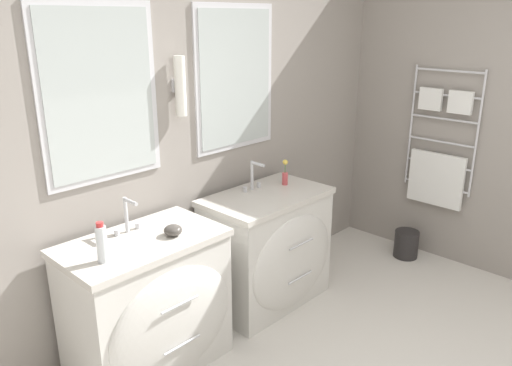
{
  "coord_description": "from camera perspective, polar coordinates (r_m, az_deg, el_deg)",
  "views": [
    {
      "loc": [
        -1.98,
        -0.52,
        2.01
      ],
      "look_at": [
        0.02,
        1.4,
        1.09
      ],
      "focal_mm": 35.0,
      "sensor_mm": 36.0,
      "label": 1
    }
  ],
  "objects": [
    {
      "name": "amenity_bowl",
      "position": [
        2.87,
        -9.47,
        -5.35
      ],
      "size": [
        0.1,
        0.1,
        0.06
      ],
      "color": "#4C4742",
      "rests_on": "vanity_left"
    },
    {
      "name": "wall_back",
      "position": [
        3.31,
        -8.3,
        5.98
      ],
      "size": [
        5.65,
        0.15,
        2.6
      ],
      "color": "gray",
      "rests_on": "ground_plane"
    },
    {
      "name": "toiletry_bottle",
      "position": [
        2.63,
        -17.22,
        -6.61
      ],
      "size": [
        0.06,
        0.06,
        0.22
      ],
      "color": "silver",
      "rests_on": "vanity_left"
    },
    {
      "name": "vanity_right",
      "position": [
        3.63,
        1.58,
        -7.51
      ],
      "size": [
        0.91,
        0.6,
        0.84
      ],
      "color": "silver",
      "rests_on": "ground_plane"
    },
    {
      "name": "faucet_right",
      "position": [
        3.54,
        -0.29,
        0.8
      ],
      "size": [
        0.17,
        0.13,
        0.21
      ],
      "color": "silver",
      "rests_on": "vanity_right"
    },
    {
      "name": "vanity_left",
      "position": [
        3.04,
        -12.0,
        -13.53
      ],
      "size": [
        0.91,
        0.6,
        0.84
      ],
      "color": "silver",
      "rests_on": "ground_plane"
    },
    {
      "name": "faucet_left",
      "position": [
        2.93,
        -14.47,
        -3.65
      ],
      "size": [
        0.17,
        0.13,
        0.21
      ],
      "color": "silver",
      "rests_on": "vanity_left"
    },
    {
      "name": "wall_right",
      "position": [
        4.34,
        24.14,
        7.3
      ],
      "size": [
        0.13,
        4.01,
        2.6
      ],
      "color": "gray",
      "rests_on": "ground_plane"
    },
    {
      "name": "flower_vase",
      "position": [
        3.67,
        3.34,
        0.99
      ],
      "size": [
        0.04,
        0.04,
        0.19
      ],
      "color": "#CC4C51",
      "rests_on": "vanity_right"
    },
    {
      "name": "waste_bin",
      "position": [
        4.6,
        16.8,
        -6.62
      ],
      "size": [
        0.21,
        0.21,
        0.24
      ],
      "color": "#282626",
      "rests_on": "ground_plane"
    }
  ]
}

